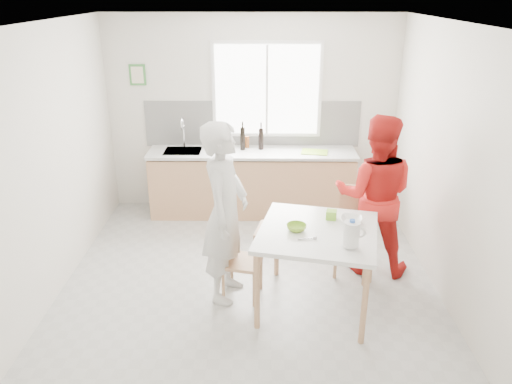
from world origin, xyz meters
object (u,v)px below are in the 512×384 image
dining_table (318,238)px  chair_left (248,259)px  person_red (374,195)px  wine_bottle_a (243,138)px  chair_far (356,226)px  milk_jug (352,234)px  wine_bottle_b (261,139)px  person_white (225,213)px  bowl_white (351,220)px  bowl_green (296,227)px

dining_table → chair_left: 0.76m
person_red → wine_bottle_a: size_ratio=5.61×
chair_far → wine_bottle_a: size_ratio=3.03×
dining_table → milk_jug: bearing=-53.2°
wine_bottle_b → wine_bottle_a: bearing=-174.7°
chair_left → person_white: (-0.23, 0.05, 0.48)m
chair_left → wine_bottle_b: (0.12, 2.20, 0.62)m
wine_bottle_a → chair_far: bearing=-50.4°
bowl_white → wine_bottle_b: size_ratio=0.71×
dining_table → wine_bottle_b: bearing=103.2°
person_red → bowl_green: person_red is taller
person_white → bowl_green: (0.69, -0.20, -0.05)m
milk_jug → wine_bottle_a: wine_bottle_a is taller
person_white → bowl_green: 0.72m
person_white → wine_bottle_a: (0.10, 2.13, 0.15)m
bowl_green → bowl_white: bearing=18.5°
chair_left → milk_jug: 1.18m
bowl_green → wine_bottle_b: 2.39m
dining_table → person_white: bearing=167.6°
chair_far → wine_bottle_b: (-1.07, 1.62, 0.54)m
person_white → milk_jug: person_white is taller
bowl_green → milk_jug: (0.46, -0.34, 0.11)m
dining_table → wine_bottle_a: wine_bottle_a is taller
person_white → milk_jug: bearing=-102.7°
wine_bottle_a → wine_bottle_b: 0.25m
person_red → bowl_green: bearing=52.5°
chair_left → wine_bottle_a: (-0.13, 2.18, 0.63)m
bowl_green → person_white: bearing=163.6°
chair_far → wine_bottle_a: (-1.32, 1.59, 0.55)m
chair_left → milk_jug: size_ratio=3.20×
person_red → wine_bottle_a: bearing=-34.2°
bowl_white → bowl_green: bearing=-161.5°
wine_bottle_b → milk_jug: bearing=-73.3°
chair_left → milk_jug: bearing=74.6°
chair_far → wine_bottle_a: wine_bottle_a is taller
wine_bottle_b → chair_far: bearing=-56.6°
person_red → wine_bottle_b: (-1.24, 1.60, 0.17)m
chair_left → person_red: size_ratio=0.45×
chair_far → bowl_white: bearing=-95.0°
chair_far → person_white: (-1.42, -0.53, 0.39)m
dining_table → wine_bottle_a: size_ratio=4.10×
dining_table → milk_jug: milk_jug is taller
bowl_green → bowl_white: 0.58m
chair_left → wine_bottle_b: wine_bottle_b is taller
milk_jug → chair_far: bearing=88.6°
bowl_white → wine_bottle_b: (-0.90, 2.17, 0.20)m
chair_far → person_red: bearing=18.7°
person_red → wine_bottle_a: person_red is taller
chair_left → person_white: 0.53m
dining_table → person_white: person_white is taller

